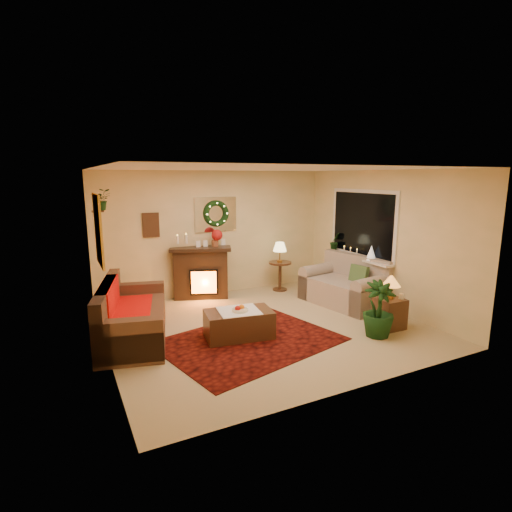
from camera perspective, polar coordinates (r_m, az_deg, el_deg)
name	(u,v)px	position (r m, az deg, el deg)	size (l,w,h in m)	color
floor	(265,327)	(6.82, 1.34, -10.05)	(5.00, 5.00, 0.00)	beige
ceiling	(266,169)	(6.35, 1.45, 12.37)	(5.00, 5.00, 0.00)	white
wall_back	(216,233)	(8.48, -5.77, 3.25)	(5.00, 5.00, 0.00)	#EFD88C
wall_front	(359,284)	(4.64, 14.57, -3.82)	(5.00, 5.00, 0.00)	#EFD88C
wall_left	(101,266)	(5.75, -21.21, -1.34)	(4.50, 4.50, 0.00)	#EFD88C
wall_right	(382,240)	(7.93, 17.57, 2.21)	(4.50, 4.50, 0.00)	#EFD88C
area_rug	(250,341)	(6.25, -0.92, -12.04)	(2.55, 1.91, 0.01)	#46100C
sofa	(134,311)	(6.51, -17.06, -7.57)	(0.91, 2.08, 0.89)	brown
red_throw	(126,307)	(6.66, -18.02, -6.98)	(0.76, 1.23, 0.02)	#AF111F
fireplace	(201,272)	(8.29, -7.90, -2.28)	(1.09, 0.35, 1.00)	#35160F
poinsettia	(217,235)	(8.23, -5.59, 3.00)	(0.23, 0.23, 0.23)	#AE1817
mantel_candle_a	(178,240)	(7.99, -11.15, 2.30)	(0.05, 0.05, 0.16)	white
mantel_candle_b	(186,239)	(8.05, -9.94, 2.42)	(0.06, 0.06, 0.18)	white
mantel_mirror	(216,214)	(8.42, -5.77, 5.93)	(0.92, 0.02, 0.72)	white
wreath	(216,214)	(8.38, -5.68, 6.04)	(0.55, 0.55, 0.11)	#194719
wall_art	(151,225)	(8.06, -14.78, 4.30)	(0.32, 0.03, 0.48)	#381E11
gold_mirror	(98,230)	(5.97, -21.61, 3.47)	(0.03, 0.84, 1.00)	gold
hanging_plant	(102,210)	(6.70, -21.16, 6.17)	(0.33, 0.28, 0.36)	#194719
loveseat	(344,283)	(8.04, 12.40, -3.82)	(0.94, 1.62, 0.94)	gray
window_frame	(362,224)	(8.28, 14.96, 4.47)	(0.03, 1.86, 1.36)	white
window_glass	(362,224)	(8.27, 14.88, 4.47)	(0.02, 1.70, 1.22)	black
window_sill	(357,257)	(8.32, 14.18, -0.21)	(0.22, 1.86, 0.04)	white
mini_tree	(371,253)	(7.99, 16.15, 0.46)	(0.19, 0.19, 0.28)	white
sill_plant	(335,242)	(8.84, 11.19, 2.00)	(0.28, 0.23, 0.52)	#2C6021
side_table_round	(280,276)	(8.83, 3.45, -2.85)	(0.49, 0.49, 0.64)	#542012
lamp_cream	(280,252)	(8.66, 3.42, 0.64)	(0.30, 0.30, 0.45)	#FFE895
end_table_square	(390,312)	(7.04, 18.54, -7.62)	(0.41, 0.41, 0.51)	#49271E
lamp_tiffany	(391,285)	(6.90, 18.72, -3.89)	(0.31, 0.31, 0.45)	#FF9041
coffee_table	(239,325)	(6.32, -2.46, -9.77)	(1.03, 0.57, 0.43)	black
fruit_bowl	(240,311)	(6.20, -2.30, -7.82)	(0.25, 0.25, 0.06)	beige
floor_palm	(378,309)	(6.57, 17.08, -7.22)	(1.49, 1.49, 2.65)	#123E1A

